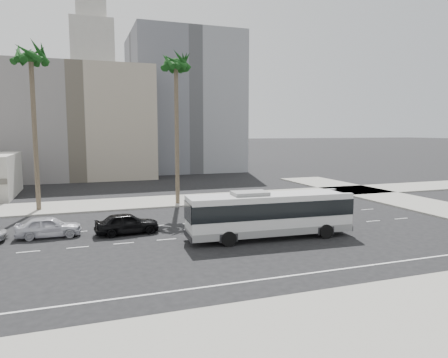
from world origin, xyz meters
name	(u,v)px	position (x,y,z in m)	size (l,w,h in m)	color
ground	(244,233)	(0.00, 0.00, 0.00)	(700.00, 700.00, 0.00)	black
sidewalk_north	(192,200)	(0.00, 15.50, 0.07)	(120.00, 7.00, 0.15)	gray
sidewalk_south	(388,320)	(0.00, -15.50, 0.07)	(120.00, 7.00, 0.15)	gray
midrise_beige_west	(76,123)	(-12.00, 45.00, 9.00)	(24.00, 18.00, 18.00)	gray
midrise_gray_center	(183,104)	(8.00, 52.00, 13.00)	(20.00, 20.00, 26.00)	slate
civic_tower	(93,82)	(-2.00, 250.00, 38.83)	(42.00, 42.00, 129.00)	beige
highrise_right	(173,87)	(45.00, 230.00, 35.00)	(26.00, 26.00, 70.00)	#585B65
highrise_far	(198,100)	(70.00, 260.00, 30.00)	(22.00, 22.00, 60.00)	#585B65
city_bus	(270,213)	(1.19, -1.97, 1.82)	(12.19, 3.34, 3.47)	silver
car_a	(127,223)	(-8.47, 2.65, 0.81)	(4.74, 1.91, 1.61)	black
car_b	(49,227)	(-13.97, 3.58, 0.77)	(4.52, 1.82, 1.54)	silver
palm_near	(176,67)	(-2.08, 13.46, 14.22)	(4.66, 4.66, 15.69)	brown
palm_mid	(31,60)	(-15.58, 14.45, 14.30)	(5.14, 5.14, 15.89)	brown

